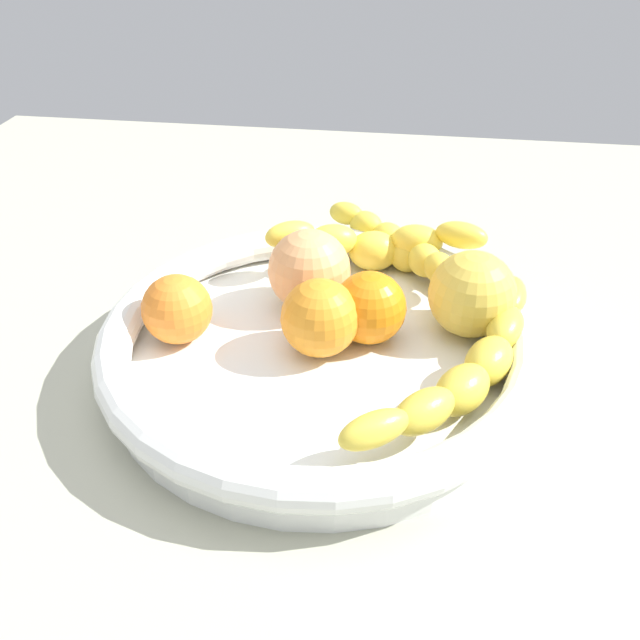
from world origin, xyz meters
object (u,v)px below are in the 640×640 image
Objects in this scene: orange_front at (369,308)px; apple_yellow at (472,294)px; peach_blush at (309,270)px; orange_mid_right at (178,308)px; banana_draped_left at (375,242)px; fruit_bowl at (320,344)px; banana_arching_top at (402,248)px; orange_mid_left at (318,316)px; banana_draped_right at (468,367)px.

apple_yellow reaches higher than orange_front.
orange_mid_right is at bearing -57.33° from peach_blush.
orange_front is at bearing -74.21° from apple_yellow.
orange_front is at bearing 2.42° from banana_draped_left.
banana_arching_top is (-13.81, 5.97, 2.10)cm from fruit_bowl.
peach_blush reaches higher than orange_mid_left.
orange_front is at bearing 52.89° from peach_blush.
fruit_bowl is 2.40× the size of banana_arching_top.
banana_draped_left is 19.29cm from banana_draped_right.
banana_draped_left is at bearing -85.85° from banana_arching_top.
banana_draped_left reaches higher than fruit_bowl.
fruit_bowl is 4.92× the size of apple_yellow.
peach_blush is 14.15cm from apple_yellow.
banana_draped_left is 1.43× the size of banana_arching_top.
banana_draped_left is 3.50× the size of orange_front.
banana_draped_right is (3.77, 11.63, 1.87)cm from fruit_bowl.
orange_mid_left is 11.67cm from orange_mid_right.
banana_arching_top is 2.05× the size of peach_blush.
fruit_bowl is at bearing -68.97° from apple_yellow.
fruit_bowl is 5.63× the size of orange_mid_left.
banana_draped_left is 8.75cm from peach_blush.
banana_arching_top is 2.34× the size of orange_mid_left.
banana_arching_top is at bearing 94.15° from banana_draped_left.
orange_mid_right is (13.60, -17.87, 0.25)cm from banana_arching_top.
orange_mid_left is (13.39, -3.53, 0.04)cm from banana_draped_left.
banana_draped_left is 0.92× the size of banana_draped_right.
apple_yellow is (-8.43, 0.47, 1.21)cm from banana_draped_right.
apple_yellow reaches higher than orange_mid_left.
orange_mid_left is at bearing -108.63° from banana_draped_right.
banana_arching_top is 11.06cm from apple_yellow.
banana_draped_right is at bearing -3.20° from apple_yellow.
peach_blush is (7.20, -7.89, 0.98)cm from banana_arching_top.
banana_arching_top is (-17.59, -5.65, 0.23)cm from banana_draped_right.
banana_draped_left is 11.33cm from orange_front.
fruit_bowl is 2.64cm from orange_mid_left.
orange_mid_right is 24.41cm from apple_yellow.
orange_mid_left reaches higher than banana_draped_left.
banana_draped_left is at bearing -154.42° from banana_draped_right.
banana_draped_right is at bearing 17.82° from banana_arching_top.
peach_blush and apple_yellow have the same top height.
peach_blush reaches higher than orange_front.
orange_mid_right is (-3.98, -23.52, 0.47)cm from banana_draped_right.
banana_draped_left is 12.57cm from apple_yellow.
orange_mid_left is at bearing -14.76° from banana_draped_left.
banana_arching_top is 11.72cm from orange_front.
apple_yellow is at bearing 100.49° from orange_mid_right.
orange_front is (-2.30, 3.78, 2.47)cm from fruit_bowl.
peach_blush is at bearing -127.11° from orange_front.
orange_front reaches higher than banana_draped_left.
orange_front is 4.51cm from orange_mid_left.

